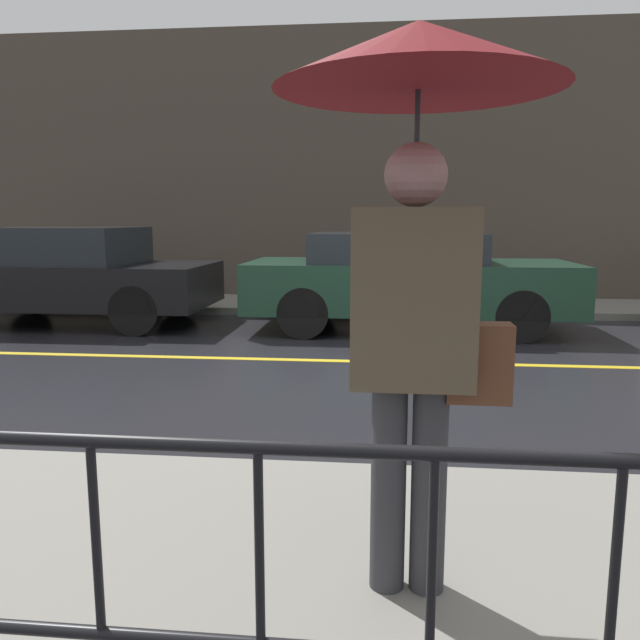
{
  "coord_description": "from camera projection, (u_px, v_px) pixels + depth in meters",
  "views": [
    {
      "loc": [
        0.29,
        -6.87,
        1.58
      ],
      "look_at": [
        -0.15,
        -2.65,
        0.9
      ],
      "focal_mm": 35.0,
      "sensor_mm": 36.0,
      "label": 1
    }
  ],
  "objects": [
    {
      "name": "ground_plane",
      "position": [
        357.0,
        361.0,
        7.03
      ],
      "size": [
        80.0,
        80.0,
        0.0
      ],
      "primitive_type": "plane",
      "color": "black"
    },
    {
      "name": "sidewalk_near",
      "position": [
        309.0,
        589.0,
        2.6
      ],
      "size": [
        28.0,
        2.48,
        0.12
      ],
      "color": "gray",
      "rests_on": "ground_plane"
    },
    {
      "name": "sidewalk_far",
      "position": [
        368.0,
        306.0,
        11.16
      ],
      "size": [
        28.0,
        1.91,
        0.12
      ],
      "color": "gray",
      "rests_on": "ground_plane"
    },
    {
      "name": "lane_marking",
      "position": [
        357.0,
        361.0,
        7.03
      ],
      "size": [
        25.2,
        0.12,
        0.01
      ],
      "color": "gold",
      "rests_on": "ground_plane"
    },
    {
      "name": "building_storefront",
      "position": [
        371.0,
        167.0,
        11.85
      ],
      "size": [
        28.0,
        0.3,
        5.13
      ],
      "color": "#4C4238",
      "rests_on": "ground_plane"
    },
    {
      "name": "railing_foreground",
      "position": [
        260.0,
        575.0,
        1.52
      ],
      "size": [
        12.0,
        0.04,
        0.95
      ],
      "color": "black",
      "rests_on": "sidewalk_near"
    },
    {
      "name": "pedestrian",
      "position": [
        418.0,
        159.0,
        2.25
      ],
      "size": [
        1.04,
        1.04,
        2.16
      ],
      "color": "#333338",
      "rests_on": "sidewalk_near"
    },
    {
      "name": "car_black",
      "position": [
        72.0,
        274.0,
        9.47
      ],
      "size": [
        4.12,
        1.92,
        1.47
      ],
      "color": "black",
      "rests_on": "ground_plane"
    },
    {
      "name": "car_dark_green",
      "position": [
        406.0,
        279.0,
        8.96
      ],
      "size": [
        4.59,
        1.88,
        1.39
      ],
      "color": "#193828",
      "rests_on": "ground_plane"
    }
  ]
}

